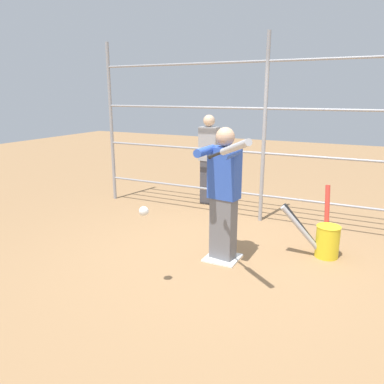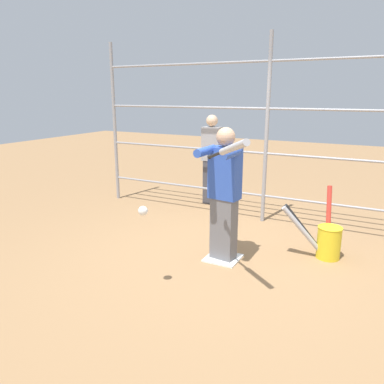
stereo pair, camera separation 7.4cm
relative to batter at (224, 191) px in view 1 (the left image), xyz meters
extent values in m
plane|color=#9E754C|center=(0.00, -0.02, -0.87)|extent=(24.00, 24.00, 0.00)
cube|color=white|center=(0.00, -0.02, -0.86)|extent=(0.40, 0.40, 0.02)
cylinder|color=#939399|center=(0.00, -1.62, 0.55)|extent=(0.06, 0.06, 2.83)
cylinder|color=#939399|center=(2.88, -1.62, 0.55)|extent=(0.06, 0.06, 2.83)
cylinder|color=#939399|center=(0.00, -1.62, -0.45)|extent=(5.75, 0.04, 0.04)
cylinder|color=#939399|center=(0.00, -1.62, 0.22)|extent=(5.75, 0.04, 0.04)
cylinder|color=#939399|center=(0.00, -1.62, 0.88)|extent=(5.75, 0.04, 0.04)
cylinder|color=#939399|center=(0.00, -1.62, 1.55)|extent=(5.75, 0.04, 0.04)
cube|color=slate|center=(0.00, -0.02, -0.48)|extent=(0.31, 0.22, 0.77)
cube|color=#2D51B7|center=(0.00, -0.02, 0.21)|extent=(0.38, 0.24, 0.61)
sphere|color=tan|center=(0.00, -0.02, 0.63)|extent=(0.22, 0.22, 0.22)
cylinder|color=#2D51B7|center=(-0.16, 0.22, 0.48)|extent=(0.09, 0.43, 0.09)
cylinder|color=#2D51B7|center=(0.16, 0.18, 0.48)|extent=(0.09, 0.43, 0.09)
sphere|color=black|center=(0.00, 0.41, 0.46)|extent=(0.05, 0.05, 0.05)
cylinder|color=black|center=(-0.12, 0.54, 0.51)|extent=(0.27, 0.27, 0.13)
cylinder|color=#B2B2B7|center=(-0.43, 0.84, 0.64)|extent=(0.43, 0.43, 0.22)
sphere|color=white|center=(0.42, 1.05, -0.01)|extent=(0.10, 0.10, 0.10)
cylinder|color=yellow|center=(-1.13, -0.64, -0.67)|extent=(0.28, 0.28, 0.40)
torus|color=yellow|center=(-1.13, -0.64, -0.47)|extent=(0.29, 0.29, 0.01)
cylinder|color=#B2B2B7|center=(-0.85, -0.50, -0.52)|extent=(0.54, 0.30, 0.64)
cylinder|color=black|center=(-0.85, -0.53, -0.52)|extent=(0.53, 0.25, 0.66)
cylinder|color=red|center=(-1.08, -0.84, -0.43)|extent=(0.15, 0.35, 0.81)
cube|color=#3F3F47|center=(1.14, -2.13, -0.47)|extent=(0.27, 0.16, 0.80)
cube|color=#99999E|center=(1.14, -2.13, 0.23)|extent=(0.33, 0.18, 0.60)
sphere|color=beige|center=(1.14, -2.13, 0.64)|extent=(0.21, 0.21, 0.21)
camera|label=1|loc=(-1.55, 3.95, 1.11)|focal=35.00mm
camera|label=2|loc=(-1.62, 3.91, 1.11)|focal=35.00mm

